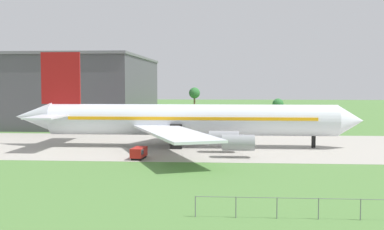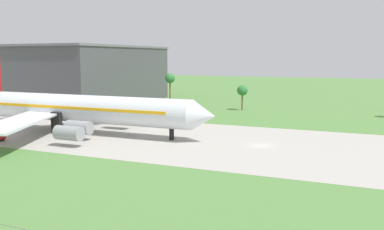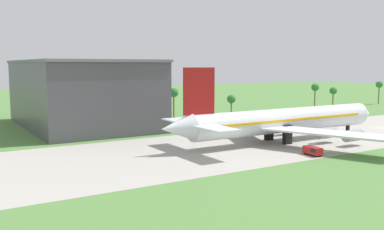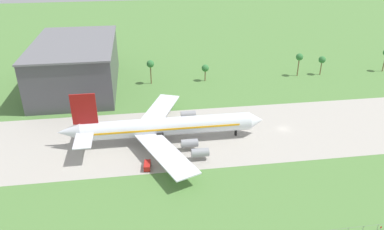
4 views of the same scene
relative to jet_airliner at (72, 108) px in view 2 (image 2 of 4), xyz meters
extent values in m
plane|color=#517F3D|center=(45.54, 2.03, -5.61)|extent=(600.00, 600.00, 0.00)
cube|color=#A8A399|center=(45.54, 2.03, -5.60)|extent=(320.00, 44.00, 0.02)
cylinder|color=silver|center=(1.35, 0.00, 0.07)|extent=(59.67, 6.45, 6.45)
cone|color=silver|center=(33.76, 0.00, 0.07)|extent=(5.16, 6.32, 6.32)
cube|color=#EFA314|center=(1.35, 0.00, 0.55)|extent=(50.72, 6.58, 0.64)
cube|color=silver|center=(-0.87, -15.49, -1.06)|extent=(19.38, 31.87, 0.44)
cube|color=silver|center=(-0.87, 15.49, -1.06)|extent=(19.38, 31.87, 0.44)
cylinder|color=gray|center=(8.06, -7.74, -2.91)|extent=(5.80, 2.90, 2.90)
cylinder|color=gray|center=(10.66, -14.18, -2.91)|extent=(5.80, 2.90, 2.90)
cylinder|color=gray|center=(8.06, 7.74, -2.91)|extent=(5.80, 2.90, 2.90)
cylinder|color=gray|center=(10.66, 14.18, -2.91)|extent=(5.80, 2.90, 2.90)
cube|color=black|center=(26.41, 0.00, -3.09)|extent=(0.70, 0.90, 5.03)
cube|color=black|center=(-1.63, -3.55, -3.09)|extent=(2.40, 1.20, 5.03)
cube|color=black|center=(-1.63, 3.55, -3.09)|extent=(2.40, 1.20, 5.03)
cube|color=#47474C|center=(-36.70, 57.63, 5.01)|extent=(36.00, 60.00, 21.24)
cube|color=slate|center=(-36.70, 57.63, 16.03)|extent=(36.72, 61.20, 0.80)
cylinder|color=brown|center=(25.02, 56.44, -2.58)|extent=(0.56, 0.56, 6.07)
sphere|color=#337538|center=(25.02, 56.44, 1.06)|extent=(3.60, 3.60, 3.60)
cylinder|color=brown|center=(-1.95, 56.44, -0.81)|extent=(0.56, 0.56, 9.60)
sphere|color=#337538|center=(-1.95, 56.44, 4.59)|extent=(3.60, 3.60, 3.60)
camera|label=1|loc=(8.61, -99.74, 7.58)|focal=45.00mm
camera|label=2|loc=(66.42, -81.00, 12.02)|focal=40.00mm
camera|label=3|loc=(-79.85, -83.78, 14.72)|focal=40.00mm
camera|label=4|loc=(-7.13, -116.97, 62.73)|focal=35.00mm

